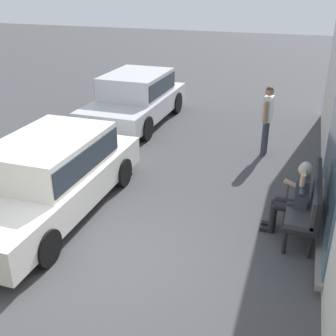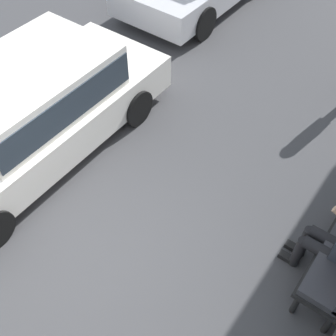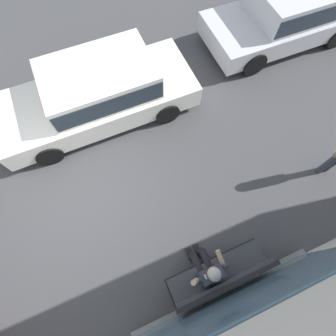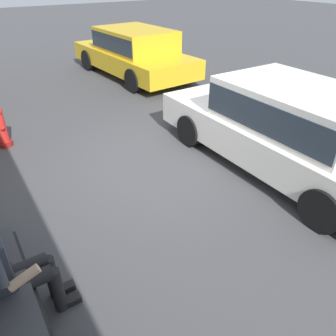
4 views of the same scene
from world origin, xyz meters
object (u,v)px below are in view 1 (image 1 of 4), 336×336
Objects in this scene: parked_car_near at (136,96)px; person_on_phone at (295,196)px; parked_car_mid at (50,172)px; bench at (308,199)px; pedestrian_standing at (267,115)px.

person_on_phone is at bearing 44.99° from parked_car_near.
person_on_phone is 4.43m from parked_car_mid.
parked_car_near is (-4.73, -5.13, 0.20)m from bench.
parked_car_mid is at bearing -40.83° from pedestrian_standing.
person_on_phone is at bearing 13.84° from pedestrian_standing.
person_on_phone is 0.32× the size of parked_car_near.
parked_car_mid is 5.40m from pedestrian_standing.
pedestrian_standing is at bearing 70.76° from parked_car_near.
bench is 0.40× the size of parked_car_mid.
parked_car_near is at bearing -135.01° from person_on_phone.
parked_car_near is at bearing -174.61° from parked_car_mid.
pedestrian_standing is (-4.08, 3.53, 0.24)m from parked_car_mid.
parked_car_mid is (0.77, -4.62, 0.18)m from bench.
bench is 0.31m from person_on_phone.
parked_car_near is at bearing -109.24° from pedestrian_standing.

